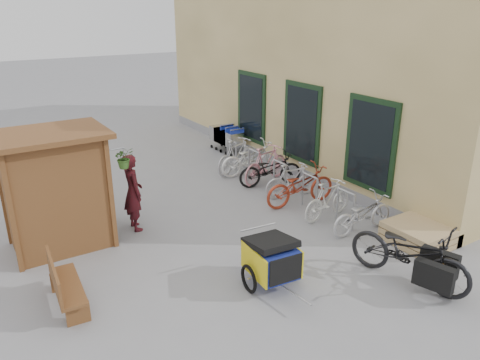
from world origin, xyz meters
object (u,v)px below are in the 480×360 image
bike_0 (362,214)px  bike_5 (266,164)px  person_kiosk (133,192)px  bike_4 (270,169)px  cargo_bike (410,254)px  bike_1 (328,200)px  bike_6 (251,158)px  bike_2 (300,186)px  bike_3 (292,180)px  child_trailer (272,258)px  shopping_carts (226,136)px  kiosk (49,175)px  bench (63,284)px  bike_7 (237,156)px  pallet_stack (417,235)px

bike_0 → bike_5: 3.63m
person_kiosk → bike_0: person_kiosk is taller
bike_4 → cargo_bike: bearing=-172.2°
bike_1 → bike_6: 3.44m
cargo_bike → bike_1: size_ratio=1.54×
person_kiosk → bike_2: person_kiosk is taller
bike_1 → bike_3: bike_1 is taller
cargo_bike → bike_5: size_ratio=1.34×
bike_6 → cargo_bike: bearing=178.4°
child_trailer → bike_1: 3.14m
child_trailer → bike_6: bike_6 is taller
cargo_bike → person_kiosk: bearing=110.6°
cargo_bike → bike_1: cargo_bike is taller
shopping_carts → child_trailer: (-3.43, -7.30, -0.02)m
bike_4 → bike_6: (0.06, 1.05, 0.03)m
person_kiosk → bike_2: (3.91, -0.92, -0.36)m
kiosk → bench: 2.51m
person_kiosk → bike_2: 4.04m
child_trailer → bike_7: bearing=68.6°
bench → bike_1: 5.98m
kiosk → bike_2: kiosk is taller
bench → bike_6: bike_6 is taller
bike_1 → bike_3: size_ratio=1.01×
person_kiosk → bike_6: bearing=-67.3°
child_trailer → bike_6: bearing=64.9°
cargo_bike → person_kiosk: size_ratio=1.35×
bike_3 → kiosk: bearing=94.6°
child_trailer → bike_4: (2.83, 3.94, -0.07)m
kiosk → cargo_bike: bearing=-43.6°
shopping_carts → bench: bearing=-137.8°
bike_1 → pallet_stack: bearing=-166.8°
person_kiosk → bike_4: size_ratio=0.97×
bike_6 → kiosk: bearing=110.5°
pallet_stack → cargo_bike: bearing=-147.8°
cargo_bike → bike_3: bearing=65.4°
shopping_carts → bike_1: (-0.70, -5.75, -0.10)m
shopping_carts → bike_2: bike_2 is taller
bench → person_kiosk: (2.01, 2.16, 0.42)m
bike_1 → bike_5: size_ratio=0.87×
bike_2 → bike_7: bearing=6.5°
person_kiosk → bike_5: (4.12, 0.83, -0.34)m
shopping_carts → bike_4: bearing=-100.2°
pallet_stack → bike_7: bike_7 is taller
bench → bike_5: (6.13, 2.99, 0.08)m
bike_0 → bike_4: (-0.05, 3.33, 0.04)m
pallet_stack → bike_4: bearing=97.9°
pallet_stack → bike_2: size_ratio=0.63×
bike_2 → bike_6: 2.50m
child_trailer → bike_0: bearing=16.9°
person_kiosk → bench: bearing=138.7°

